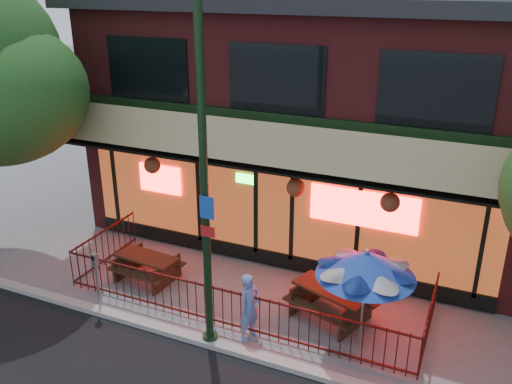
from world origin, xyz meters
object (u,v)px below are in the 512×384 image
at_px(street_light, 205,206).
at_px(pedestrian, 250,307).
at_px(patio_umbrella, 366,264).
at_px(picnic_table_left, 147,264).
at_px(parking_meter_near, 96,273).
at_px(picnic_table_right, 331,299).

bearing_deg(street_light, pedestrian, 36.05).
relative_size(street_light, patio_umbrella, 3.07).
height_order(picnic_table_left, pedestrian, pedestrian).
bearing_deg(patio_umbrella, picnic_table_left, 175.55).
bearing_deg(parking_meter_near, picnic_table_right, 21.09).
bearing_deg(patio_umbrella, picnic_table_right, 139.47).
relative_size(picnic_table_right, patio_umbrella, 0.92).
height_order(street_light, patio_umbrella, street_light).
bearing_deg(picnic_table_left, parking_meter_near, -97.19).
bearing_deg(patio_umbrella, parking_meter_near, -168.57).
bearing_deg(pedestrian, picnic_table_left, 89.17).
distance_m(picnic_table_left, pedestrian, 3.57).
distance_m(picnic_table_right, parking_meter_near, 5.33).
distance_m(street_light, picnic_table_right, 3.87).
relative_size(picnic_table_left, pedestrian, 1.11).
height_order(street_light, pedestrian, street_light).
xyz_separation_m(picnic_table_right, patio_umbrella, (0.86, -0.73, 1.46)).
xyz_separation_m(street_light, pedestrian, (0.69, 0.50, -2.39)).
bearing_deg(picnic_table_left, street_light, -31.01).
xyz_separation_m(patio_umbrella, parking_meter_near, (-5.81, -1.18, -0.94)).
bearing_deg(parking_meter_near, patio_umbrella, 11.43).
height_order(picnic_table_left, parking_meter_near, parking_meter_near).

